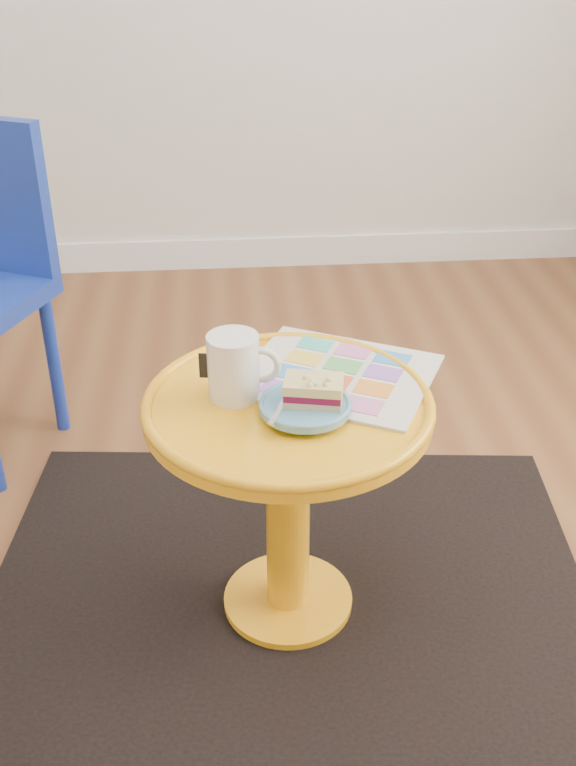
{
  "coord_description": "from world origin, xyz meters",
  "views": [
    {
      "loc": [
        0.36,
        -1.23,
        1.33
      ],
      "look_at": [
        0.48,
        0.11,
        0.55
      ],
      "focal_mm": 40.0,
      "sensor_mm": 36.0,
      "label": 1
    }
  ],
  "objects": [
    {
      "name": "side_table",
      "position": [
        0.48,
        0.11,
        0.37
      ],
      "size": [
        0.54,
        0.54,
        0.51
      ],
      "color": "#FFA915",
      "rests_on": "ground"
    },
    {
      "name": "newspaper",
      "position": [
        0.58,
        0.19,
        0.51
      ],
      "size": [
        0.45,
        0.42,
        0.01
      ],
      "primitive_type": "cube",
      "rotation": [
        0.0,
        0.0,
        -0.47
      ],
      "color": "silver",
      "rests_on": "side_table"
    },
    {
      "name": "mug",
      "position": [
        0.38,
        0.13,
        0.58
      ],
      "size": [
        0.14,
        0.1,
        0.13
      ],
      "rotation": [
        0.0,
        0.0,
        -0.17
      ],
      "color": "white",
      "rests_on": "side_table"
    },
    {
      "name": "plate",
      "position": [
        0.5,
        0.06,
        0.53
      ],
      "size": [
        0.16,
        0.16,
        0.02
      ],
      "color": "#5B9CC0",
      "rests_on": "newspaper"
    },
    {
      "name": "cake_slice",
      "position": [
        0.52,
        0.06,
        0.56
      ],
      "size": [
        0.12,
        0.09,
        0.05
      ],
      "rotation": [
        0.0,
        0.0,
        -0.2
      ],
      "color": "#D3BC8C",
      "rests_on": "plate"
    },
    {
      "name": "fork",
      "position": [
        0.47,
        0.06,
        0.54
      ],
      "size": [
        0.07,
        0.14,
        0.0
      ],
      "rotation": [
        0.0,
        0.0,
        -0.39
      ],
      "color": "silver",
      "rests_on": "plate"
    },
    {
      "name": "floor",
      "position": [
        0.0,
        0.0,
        0.0
      ],
      "size": [
        4.0,
        4.0,
        0.0
      ],
      "primitive_type": "plane",
      "color": "brown",
      "rests_on": "ground"
    },
    {
      "name": "rug",
      "position": [
        0.48,
        0.11,
        0.0
      ],
      "size": [
        1.4,
        1.22,
        0.01
      ],
      "primitive_type": "cube",
      "rotation": [
        0.0,
        0.0,
        -0.1
      ],
      "color": "black",
      "rests_on": "ground"
    }
  ]
}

